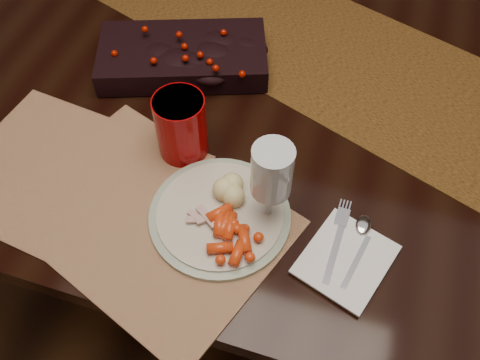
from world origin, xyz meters
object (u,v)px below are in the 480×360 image
(centerpiece, at_px, (183,53))
(mashed_potatoes, at_px, (236,189))
(dinner_plate, at_px, (220,215))
(wine_glass, at_px, (271,188))
(napkin, at_px, (346,259))
(turkey_shreds, at_px, (194,220))
(dining_table, at_px, (278,205))
(baby_carrots, at_px, (234,240))
(red_cup, at_px, (181,126))
(placemat_main, at_px, (149,218))

(centerpiece, xyz_separation_m, mashed_potatoes, (0.21, -0.30, 0.00))
(dinner_plate, xyz_separation_m, wine_glass, (0.08, 0.03, 0.08))
(dinner_plate, relative_size, napkin, 1.65)
(dinner_plate, height_order, napkin, dinner_plate)
(dinner_plate, bearing_deg, centerpiece, 120.11)
(mashed_potatoes, bearing_deg, centerpiece, 125.51)
(centerpiece, height_order, napkin, centerpiece)
(turkey_shreds, distance_m, wine_glass, 0.14)
(dining_table, distance_m, baby_carrots, 0.53)
(napkin, bearing_deg, mashed_potatoes, -176.62)
(mashed_potatoes, xyz_separation_m, napkin, (0.21, -0.06, -0.04))
(dinner_plate, relative_size, red_cup, 1.92)
(baby_carrots, height_order, mashed_potatoes, mashed_potatoes)
(turkey_shreds, bearing_deg, dining_table, 75.88)
(red_cup, distance_m, wine_glass, 0.22)
(wine_glass, bearing_deg, turkey_shreds, -152.70)
(placemat_main, bearing_deg, dinner_plate, 38.34)
(centerpiece, distance_m, red_cup, 0.23)
(placemat_main, height_order, baby_carrots, baby_carrots)
(wine_glass, bearing_deg, mashed_potatoes, 166.99)
(placemat_main, height_order, napkin, napkin)
(dining_table, distance_m, mashed_potatoes, 0.49)
(placemat_main, height_order, mashed_potatoes, mashed_potatoes)
(centerpiece, distance_m, mashed_potatoes, 0.37)
(turkey_shreds, bearing_deg, mashed_potatoes, 55.20)
(baby_carrots, bearing_deg, centerpiece, 121.50)
(dining_table, bearing_deg, baby_carrots, -91.41)
(dinner_plate, xyz_separation_m, baby_carrots, (0.04, -0.05, 0.02))
(red_cup, bearing_deg, dinner_plate, -47.51)
(dining_table, distance_m, wine_glass, 0.54)
(dining_table, bearing_deg, turkey_shreds, -104.12)
(dinner_plate, distance_m, red_cup, 0.18)
(placemat_main, relative_size, baby_carrots, 3.76)
(dining_table, height_order, mashed_potatoes, mashed_potatoes)
(baby_carrots, bearing_deg, turkey_shreds, 167.65)
(dining_table, height_order, placemat_main, placemat_main)
(centerpiece, relative_size, placemat_main, 0.78)
(turkey_shreds, relative_size, red_cup, 0.59)
(centerpiece, xyz_separation_m, wine_glass, (0.28, -0.31, 0.05))
(centerpiece, relative_size, dinner_plate, 1.44)
(dining_table, relative_size, mashed_potatoes, 21.84)
(centerpiece, distance_m, napkin, 0.55)
(placemat_main, xyz_separation_m, wine_glass, (0.20, 0.06, 0.09))
(centerpiece, distance_m, turkey_shreds, 0.41)
(centerpiece, bearing_deg, turkey_shreds, -66.26)
(baby_carrots, height_order, napkin, baby_carrots)
(placemat_main, xyz_separation_m, dinner_plate, (0.12, 0.04, 0.01))
(placemat_main, height_order, wine_glass, wine_glass)
(red_cup, bearing_deg, placemat_main, -91.13)
(napkin, bearing_deg, centerpiece, 158.39)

